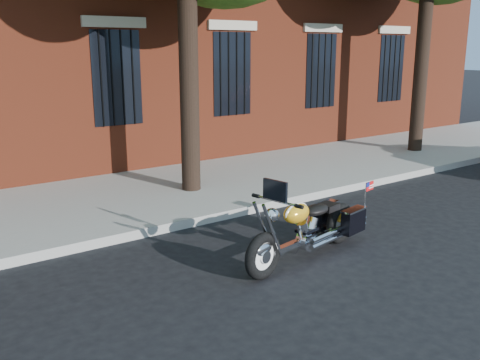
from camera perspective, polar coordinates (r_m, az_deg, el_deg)
ground at (r=7.98m, az=2.51°, el=-6.92°), size 120.00×120.00×0.00m
curb at (r=9.01m, az=-2.95°, el=-3.93°), size 40.00×0.16×0.15m
sidewalk at (r=10.57m, az=-8.52°, el=-1.35°), size 40.00×3.60×0.15m
motorcycle at (r=7.43m, az=7.54°, el=-5.16°), size 2.49×0.98×1.24m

